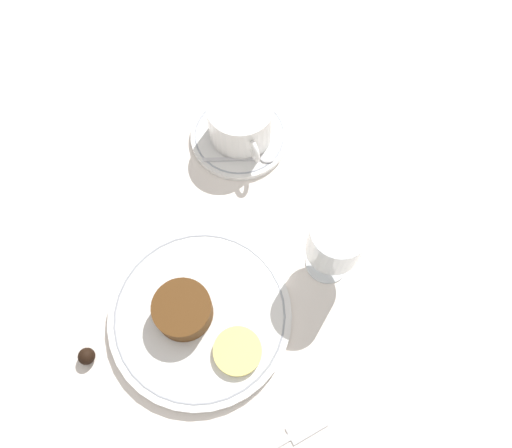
# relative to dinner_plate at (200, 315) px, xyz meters

# --- Properties ---
(ground_plane) EXTENTS (3.00, 3.00, 0.00)m
(ground_plane) POSITION_rel_dinner_plate_xyz_m (-0.01, 0.05, -0.01)
(ground_plane) COLOR white
(dinner_plate) EXTENTS (0.25, 0.25, 0.01)m
(dinner_plate) POSITION_rel_dinner_plate_xyz_m (0.00, 0.00, 0.00)
(dinner_plate) COLOR white
(dinner_plate) RESTS_ON ground_plane
(saucer) EXTENTS (0.15, 0.15, 0.01)m
(saucer) POSITION_rel_dinner_plate_xyz_m (-0.25, 0.15, -0.00)
(saucer) COLOR white
(saucer) RESTS_ON ground_plane
(coffee_cup) EXTENTS (0.12, 0.10, 0.07)m
(coffee_cup) POSITION_rel_dinner_plate_xyz_m (-0.25, 0.15, 0.04)
(coffee_cup) COLOR white
(coffee_cup) RESTS_ON saucer
(spoon) EXTENTS (0.05, 0.11, 0.00)m
(spoon) POSITION_rel_dinner_plate_xyz_m (-0.20, 0.14, 0.00)
(spoon) COLOR silver
(spoon) RESTS_ON saucer
(wine_glass) EXTENTS (0.07, 0.07, 0.12)m
(wine_glass) POSITION_rel_dinner_plate_xyz_m (-0.01, 0.19, 0.08)
(wine_glass) COLOR silver
(wine_glass) RESTS_ON ground_plane
(fork) EXTENTS (0.04, 0.19, 0.01)m
(fork) POSITION_rel_dinner_plate_xyz_m (0.18, 0.03, -0.01)
(fork) COLOR silver
(fork) RESTS_ON ground_plane
(dessert_cake) EXTENTS (0.08, 0.08, 0.04)m
(dessert_cake) POSITION_rel_dinner_plate_xyz_m (-0.01, -0.02, 0.02)
(dessert_cake) COLOR #563314
(dessert_cake) RESTS_ON dinner_plate
(pineapple_slice) EXTENTS (0.06, 0.06, 0.01)m
(pineapple_slice) POSITION_rel_dinner_plate_xyz_m (0.06, 0.03, 0.01)
(pineapple_slice) COLOR #EFE075
(pineapple_slice) RESTS_ON dinner_plate
(chocolate_truffle) EXTENTS (0.02, 0.02, 0.02)m
(chocolate_truffle) POSITION_rel_dinner_plate_xyz_m (-0.00, -0.15, 0.00)
(chocolate_truffle) COLOR black
(chocolate_truffle) RESTS_ON ground_plane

